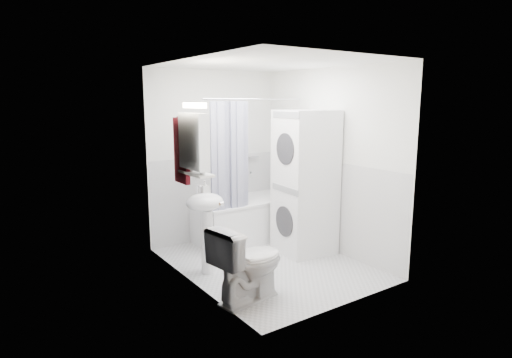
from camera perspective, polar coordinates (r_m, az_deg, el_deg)
floor at (r=5.37m, az=1.52°, el=-11.21°), size 2.60×2.60×0.00m
room_walls at (r=5.02m, az=1.60°, el=4.78°), size 2.60×2.60×2.60m
wainscot at (r=5.41m, az=-0.28°, el=-4.35°), size 1.98×2.58×2.58m
door at (r=4.13m, az=-4.62°, el=-3.32°), size 0.05×2.00×2.00m
bathtub at (r=6.17m, az=-0.86°, el=-5.08°), size 1.58×0.75×0.60m
tub_spout at (r=6.42m, az=-1.02°, el=0.91°), size 0.04×0.12×0.04m
curtain_rod at (r=5.69m, az=0.87°, el=10.61°), size 1.76×0.02×0.02m
shower_curtain at (r=5.47m, az=-3.47°, el=2.72°), size 0.55×0.02×1.45m
sink at (r=4.91m, az=-6.76°, el=-4.73°), size 0.44×0.37×1.04m
medicine_cabinet at (r=4.63m, az=-8.27°, el=5.18°), size 0.13×0.50×0.71m
shelf at (r=4.68m, az=-7.99°, el=0.74°), size 0.18×0.54×0.02m
shower_caddy at (r=6.41m, az=-0.60°, el=2.96°), size 0.22×0.06×0.02m
towel at (r=4.85m, az=-9.90°, el=3.95°), size 0.07×0.31×0.75m
washer_dryer at (r=5.60m, az=6.52°, el=-0.43°), size 0.73×0.72×1.86m
toilet at (r=4.34m, az=-1.00°, el=-11.13°), size 0.85×0.56×0.77m
soap_pump at (r=4.94m, az=-6.83°, el=-1.69°), size 0.08×0.17×0.08m
shelf_bottle at (r=4.54m, az=-7.16°, el=1.07°), size 0.07×0.18×0.07m
shelf_cup at (r=4.78m, az=-8.65°, el=1.68°), size 0.10×0.09×0.10m
shampoo_a at (r=6.27m, az=-2.50°, el=3.48°), size 0.13×0.17×0.13m
shampoo_b at (r=6.33m, az=-1.58°, el=3.33°), size 0.08×0.21×0.08m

